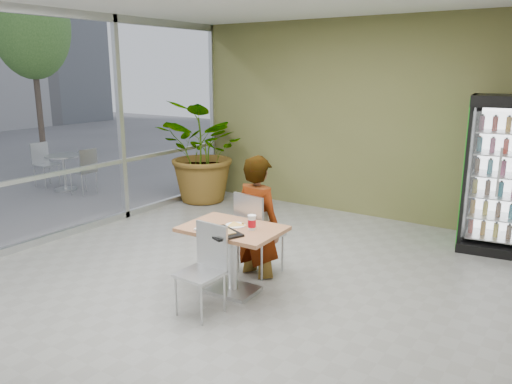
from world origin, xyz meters
TOP-DOWN VIEW (x-y plane):
  - ground at (0.00, 0.00)m, footprint 7.00×7.00m
  - room_envelope at (0.00, 0.00)m, footprint 6.00×7.00m
  - storefront_frame at (-3.00, 0.00)m, footprint 0.10×7.00m
  - dining_table at (0.17, -0.14)m, footprint 1.08×0.78m
  - chair_far at (0.10, 0.40)m, footprint 0.50×0.51m
  - chair_near at (0.21, -0.63)m, footprint 0.42×0.42m
  - seated_woman at (0.11, 0.45)m, footprint 0.70×0.50m
  - pizza_plate at (0.17, -0.08)m, footprint 0.30×0.30m
  - soda_cup at (0.39, -0.09)m, footprint 0.09×0.09m
  - napkin_stack at (-0.03, -0.36)m, footprint 0.20×0.20m
  - cafeteria_tray at (0.21, -0.39)m, footprint 0.50×0.43m
  - beverage_fridge at (2.34, 2.92)m, footprint 1.03×0.84m
  - potted_plant at (-2.54, 2.71)m, footprint 1.97×1.80m

SIDE VIEW (x-z plane):
  - ground at x=0.00m, z-range 0.00..0.00m
  - chair_near at x=0.21m, z-range 0.08..0.98m
  - dining_table at x=0.17m, z-range 0.16..0.91m
  - seated_woman at x=0.11m, z-range -0.30..1.44m
  - chair_far at x=0.10m, z-range 0.09..1.09m
  - napkin_stack at x=-0.03m, z-range 0.75..0.77m
  - cafeteria_tray at x=0.21m, z-range 0.75..0.77m
  - pizza_plate at x=0.17m, z-range 0.75..0.78m
  - soda_cup at x=0.39m, z-range 0.75..0.91m
  - potted_plant at x=-2.54m, z-range 0.00..1.87m
  - beverage_fridge at x=2.34m, z-range 0.00..2.08m
  - room_envelope at x=0.00m, z-range 0.00..3.20m
  - storefront_frame at x=-3.00m, z-range 0.00..3.20m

